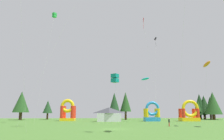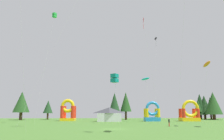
% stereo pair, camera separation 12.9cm
% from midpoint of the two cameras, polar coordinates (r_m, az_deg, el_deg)
% --- Properties ---
extents(ground_plane, '(120.00, 120.00, 0.00)m').
position_cam_midpoint_polar(ground_plane, '(39.94, 0.67, -14.41)').
color(ground_plane, '#47752D').
extents(kite_orange_parafoil, '(1.43, 5.12, 13.04)m').
position_cam_midpoint_polar(kite_orange_parafoil, '(50.01, 22.36, 1.35)').
color(kite_orange_parafoil, orange).
rests_on(kite_orange_parafoil, ground_plane).
extents(kite_cyan_parafoil, '(2.86, 2.77, 12.41)m').
position_cam_midpoint_polar(kite_cyan_parafoil, '(65.39, 8.21, -2.20)').
color(kite_cyan_parafoil, '#19B7CC').
rests_on(kite_cyan_parafoil, ground_plane).
extents(kite_red_diamond, '(4.27, 3.77, 25.91)m').
position_cam_midpoint_polar(kite_red_diamond, '(59.26, 7.67, 11.82)').
color(kite_red_diamond, red).
rests_on(kite_red_diamond, ground_plane).
extents(kite_teal_box, '(1.59, 1.90, 8.24)m').
position_cam_midpoint_polar(kite_teal_box, '(33.03, 0.61, -2.04)').
color(kite_teal_box, '#0C7F7A').
rests_on(kite_teal_box, ground_plane).
extents(kite_black_diamond, '(2.59, 6.34, 26.45)m').
position_cam_midpoint_polar(kite_black_diamond, '(76.17, 10.76, 7.32)').
color(kite_black_diamond, black).
rests_on(kite_black_diamond, ground_plane).
extents(kite_green_box, '(3.30, 4.04, 28.31)m').
position_cam_midpoint_polar(kite_green_box, '(63.63, -14.15, 13.00)').
color(kite_green_box, green).
rests_on(kite_green_box, ground_plane).
extents(person_far_side, '(0.39, 0.39, 1.63)m').
position_cam_midpoint_polar(person_far_side, '(47.52, 13.88, -12.27)').
color(person_far_side, '#B21E26').
rests_on(person_far_side, ground_plane).
extents(inflatable_orange_dome, '(4.39, 4.73, 6.61)m').
position_cam_midpoint_polar(inflatable_orange_dome, '(73.64, -10.91, -10.29)').
color(inflatable_orange_dome, yellow).
rests_on(inflatable_orange_dome, ground_plane).
extents(inflatable_yellow_castle, '(4.38, 3.52, 5.81)m').
position_cam_midpoint_polar(inflatable_yellow_castle, '(70.46, 9.82, -10.73)').
color(inflatable_yellow_castle, '#268CD8').
rests_on(inflatable_yellow_castle, ground_plane).
extents(inflatable_red_slide, '(5.34, 3.91, 6.26)m').
position_cam_midpoint_polar(inflatable_red_slide, '(73.58, 18.61, -10.22)').
color(inflatable_red_slide, yellow).
rests_on(inflatable_red_slide, ground_plane).
extents(festival_tent, '(6.81, 3.05, 4.00)m').
position_cam_midpoint_polar(festival_tent, '(67.31, -0.81, -10.97)').
color(festival_tent, silver).
rests_on(festival_tent, ground_plane).
extents(tree_row_0, '(5.58, 5.58, 9.64)m').
position_cam_midpoint_polar(tree_row_0, '(85.41, -21.59, -7.39)').
color(tree_row_0, '#4C331E').
rests_on(tree_row_0, ground_plane).
extents(tree_row_1, '(3.45, 3.45, 6.72)m').
position_cam_midpoint_polar(tree_row_1, '(87.07, -15.67, -8.81)').
color(tree_row_1, '#4C331E').
rests_on(tree_row_1, ground_plane).
extents(tree_row_2, '(4.39, 4.39, 9.35)m').
position_cam_midpoint_polar(tree_row_2, '(81.04, 0.53, -8.35)').
color(tree_row_2, '#4C331E').
rests_on(tree_row_2, ground_plane).
extents(tree_row_3, '(3.95, 3.95, 9.56)m').
position_cam_midpoint_polar(tree_row_3, '(81.98, 3.33, -7.93)').
color(tree_row_3, '#4C331E').
rests_on(tree_row_3, ground_plane).
extents(tree_row_4, '(2.52, 2.52, 7.24)m').
position_cam_midpoint_polar(tree_row_4, '(90.69, 20.50, -8.28)').
color(tree_row_4, '#4C331E').
rests_on(tree_row_4, ground_plane).
extents(tree_row_5, '(4.96, 4.96, 9.34)m').
position_cam_midpoint_polar(tree_row_5, '(92.20, 20.84, -7.95)').
color(tree_row_5, '#4C331E').
rests_on(tree_row_5, ground_plane).
extents(tree_row_6, '(4.74, 4.74, 8.70)m').
position_cam_midpoint_polar(tree_row_6, '(92.40, 21.80, -7.89)').
color(tree_row_6, '#4C331E').
rests_on(tree_row_6, ground_plane).
extents(tree_row_7, '(5.96, 5.96, 9.68)m').
position_cam_midpoint_polar(tree_row_7, '(89.46, 23.68, -7.54)').
color(tree_row_7, '#4C331E').
rests_on(tree_row_7, ground_plane).
extents(tree_row_8, '(3.60, 3.60, 8.14)m').
position_cam_midpoint_polar(tree_row_8, '(93.68, 23.09, -8.00)').
color(tree_row_8, '#4C331E').
rests_on(tree_row_8, ground_plane).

